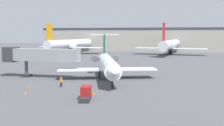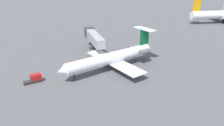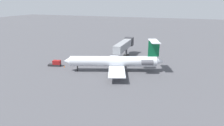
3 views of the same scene
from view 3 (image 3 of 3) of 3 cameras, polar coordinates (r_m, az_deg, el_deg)
ground_plane at (r=57.89m, az=-3.75°, el=-2.57°), size 400.00×400.00×0.10m
regional_jet at (r=57.11m, az=1.11°, el=0.57°), size 20.69×28.65×9.19m
jet_bridge at (r=71.24m, az=3.72°, el=5.33°), size 16.87×3.21×6.42m
ground_crew_marshaller at (r=66.76m, az=-6.46°, el=0.96°), size 0.48×0.44×1.69m
baggage_tug_lead at (r=64.90m, az=-16.15°, el=-0.15°), size 2.27×4.21×1.90m
traffic_cone_near at (r=63.15m, az=-13.78°, el=-0.99°), size 0.36×0.36×0.55m
traffic_cone_mid at (r=72.19m, az=-6.09°, el=1.78°), size 0.36×0.36×0.55m
traffic_cone_far at (r=72.66m, az=-10.60°, el=1.68°), size 0.36×0.36×0.55m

